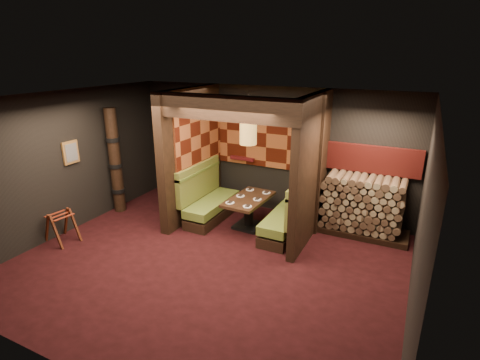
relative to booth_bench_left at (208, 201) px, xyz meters
name	(u,v)px	position (x,y,z in m)	size (l,w,h in m)	color
floor	(208,263)	(0.96, -1.65, -0.41)	(6.50, 5.50, 0.02)	black
ceiling	(202,99)	(0.96, -1.65, 2.46)	(6.50, 5.50, 0.02)	black
wall_back	(268,150)	(0.96, 1.11, 1.02)	(6.50, 0.02, 2.85)	black
wall_front	(65,270)	(0.96, -4.41, 1.02)	(6.50, 0.02, 2.85)	black
wall_left	(66,163)	(-2.30, -1.65, 1.02)	(0.02, 5.50, 2.85)	black
wall_right	(423,225)	(4.22, -1.65, 1.02)	(0.02, 5.50, 2.85)	black
partition_left	(191,155)	(-0.39, 0.00, 1.02)	(0.20, 2.20, 2.85)	black
partition_right	(311,170)	(2.26, 0.05, 1.02)	(0.15, 2.10, 2.85)	black
header_beam	(223,108)	(0.94, -0.95, 2.23)	(2.85, 0.18, 0.44)	black
tapa_back_panel	(267,133)	(0.94, 1.06, 1.42)	(2.40, 0.06, 1.55)	#974C25
tapa_side_panel	(200,134)	(-0.27, 0.17, 1.45)	(0.04, 1.85, 1.45)	#974C25
lacquer_shelf	(243,158)	(0.36, 1.00, 0.78)	(0.60, 0.12, 0.07)	#501014
booth_bench_left	(208,201)	(0.00, 0.00, 0.00)	(0.68, 1.60, 1.14)	black
booth_bench_right	(289,217)	(1.89, 0.00, 0.00)	(0.68, 1.60, 1.14)	black
dining_table	(249,208)	(1.01, -0.03, 0.03)	(0.75, 1.29, 0.67)	black
place_settings	(249,197)	(1.01, -0.03, 0.28)	(0.62, 1.06, 0.03)	white
pendant_lamp	(248,133)	(1.01, -0.08, 1.64)	(0.34, 0.34, 1.03)	olive
framed_picture	(71,152)	(-2.25, -1.55, 1.22)	(0.05, 0.36, 0.46)	olive
luggage_rack	(61,225)	(-2.01, -2.21, -0.06)	(0.68, 0.52, 0.68)	#451B0C
totem_column	(115,162)	(-2.09, -0.55, 0.79)	(0.31, 0.31, 2.40)	black
firewood_stack	(366,207)	(3.25, 0.70, 0.21)	(1.73, 0.70, 1.22)	black
mosaic_header	(373,160)	(3.25, 1.03, 1.10)	(1.83, 0.10, 0.56)	maroon
bay_front_post	(319,167)	(2.35, 0.31, 1.02)	(0.08, 0.08, 2.85)	black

